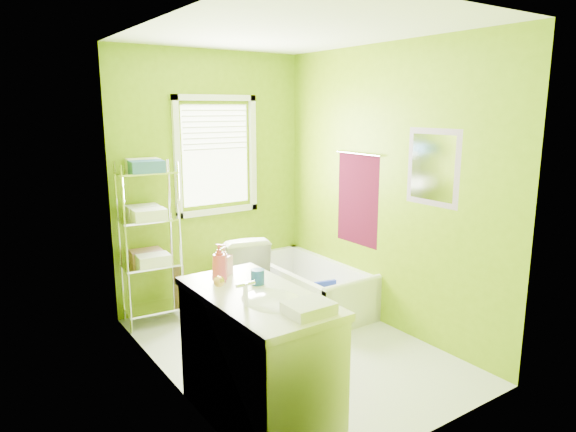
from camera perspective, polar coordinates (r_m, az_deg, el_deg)
ground at (r=4.56m, az=0.35°, el=-14.54°), size 2.90×2.90×0.00m
room_envelope at (r=4.11m, az=0.38°, el=5.15°), size 2.14×2.94×2.62m
window at (r=5.35m, az=-7.98°, el=7.35°), size 0.92×0.05×1.22m
door at (r=2.87m, az=-5.37°, el=-9.18°), size 0.09×0.80×2.00m
right_wall_decor at (r=4.78m, az=10.76°, el=3.18°), size 0.04×1.48×1.17m
bathtub at (r=5.39m, az=2.38°, el=-8.48°), size 0.68×1.46×0.47m
toilet at (r=5.34m, az=-5.29°, el=-5.97°), size 0.62×0.86×0.79m
vanity at (r=3.43m, az=-3.34°, el=-15.12°), size 0.61×1.18×1.15m
wire_shelf_unit at (r=4.94m, az=-15.12°, el=-1.04°), size 0.55×0.44×1.57m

